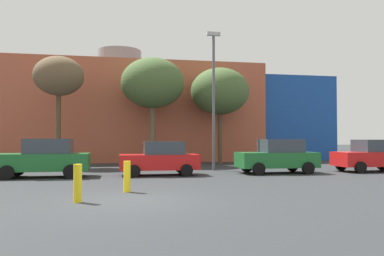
# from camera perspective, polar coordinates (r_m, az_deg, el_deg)

# --- Properties ---
(ground_plane) EXTENTS (200.00, 200.00, 0.00)m
(ground_plane) POSITION_cam_1_polar(r_m,az_deg,el_deg) (11.70, -9.56, -10.64)
(ground_plane) COLOR #2D3033
(building_backdrop) EXTENTS (37.23, 13.10, 10.08)m
(building_backdrop) POSITION_cam_1_polar(r_m,az_deg,el_deg) (36.02, -10.82, 1.75)
(building_backdrop) COLOR #B2563D
(building_backdrop) RESTS_ON ground_plane
(parked_car_1) EXTENTS (4.27, 2.09, 1.85)m
(parked_car_1) POSITION_cam_1_polar(r_m,az_deg,el_deg) (19.55, -21.21, -4.22)
(parked_car_1) COLOR #1E662D
(parked_car_1) RESTS_ON ground_plane
(parked_car_2) EXTENTS (3.95, 1.94, 1.71)m
(parked_car_2) POSITION_cam_1_polar(r_m,az_deg,el_deg) (19.34, -4.79, -4.57)
(parked_car_2) COLOR red
(parked_car_2) RESTS_ON ground_plane
(parked_car_3) EXTENTS (4.20, 2.06, 1.82)m
(parked_car_3) POSITION_cam_1_polar(r_m,az_deg,el_deg) (20.96, 12.71, -4.16)
(parked_car_3) COLOR #1E662D
(parked_car_3) RESTS_ON ground_plane
(parked_car_4) EXTENTS (4.15, 2.04, 1.80)m
(parked_car_4) POSITION_cam_1_polar(r_m,az_deg,el_deg) (23.81, 25.46, -3.76)
(parked_car_4) COLOR red
(parked_car_4) RESTS_ON ground_plane
(bare_tree_0) EXTENTS (3.20, 3.20, 7.22)m
(bare_tree_0) POSITION_cam_1_polar(r_m,az_deg,el_deg) (26.42, -19.35, 7.23)
(bare_tree_0) COLOR brown
(bare_tree_0) RESTS_ON ground_plane
(bare_tree_1) EXTENTS (4.34, 4.34, 7.13)m
(bare_tree_1) POSITION_cam_1_polar(r_m,az_deg,el_deg) (28.51, 4.19, 5.47)
(bare_tree_1) COLOR brown
(bare_tree_1) RESTS_ON ground_plane
(bare_tree_2) EXTENTS (4.49, 4.49, 7.62)m
(bare_tree_2) POSITION_cam_1_polar(r_m,az_deg,el_deg) (27.35, -5.93, 6.65)
(bare_tree_2) COLOR brown
(bare_tree_2) RESTS_ON ground_plane
(bollard_yellow_0) EXTENTS (0.24, 0.24, 1.10)m
(bollard_yellow_0) POSITION_cam_1_polar(r_m,az_deg,el_deg) (11.58, -16.77, -7.93)
(bollard_yellow_0) COLOR yellow
(bollard_yellow_0) RESTS_ON ground_plane
(bollard_yellow_1) EXTENTS (0.24, 0.24, 1.07)m
(bollard_yellow_1) POSITION_cam_1_polar(r_m,az_deg,el_deg) (13.42, -9.72, -7.18)
(bollard_yellow_1) COLOR yellow
(bollard_yellow_1) RESTS_ON ground_plane
(street_lamp) EXTENTS (0.80, 0.24, 8.15)m
(street_lamp) POSITION_cam_1_polar(r_m,az_deg,el_deg) (22.46, 3.26, 5.42)
(street_lamp) COLOR #59595E
(street_lamp) RESTS_ON ground_plane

